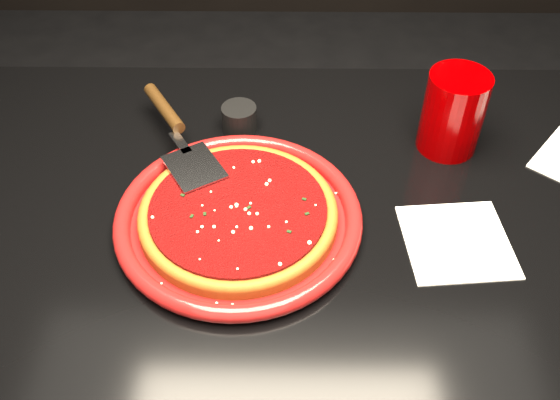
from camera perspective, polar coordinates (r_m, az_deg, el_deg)
The scene contains 11 objects.
table at distance 1.22m, azimuth 0.99°, elevation -13.94°, with size 1.20×0.80×0.75m, color black.
plate at distance 0.91m, azimuth -3.82°, elevation -1.61°, with size 0.36×0.36×0.03m, color maroon.
pizza_crust at distance 0.90m, azimuth -3.83°, elevation -1.43°, with size 0.29×0.29×0.01m, color brown.
pizza_crust_rim at distance 0.90m, azimuth -3.85°, elevation -1.12°, with size 0.29×0.29×0.02m, color brown.
pizza_sauce at distance 0.89m, azimuth -3.87°, elevation -0.89°, with size 0.26×0.26×0.01m, color #680A0A.
parmesan_dusting at distance 0.89m, azimuth -3.89°, elevation -0.57°, with size 0.25×0.25×0.01m, color beige, non-canonical shape.
basil_flecks at distance 0.89m, azimuth -3.88°, elevation -0.62°, with size 0.23×0.23×0.00m, color black, non-canonical shape.
pizza_server at distance 1.01m, azimuth -9.23°, elevation 6.06°, with size 0.09×0.31×0.02m, color silver, non-canonical shape.
cup at distance 1.04m, azimuth 15.54°, elevation 7.72°, with size 0.10×0.10×0.14m, color #8E0000.
napkin_a at distance 0.93m, azimuth 15.85°, elevation -3.67°, with size 0.15×0.15×0.00m, color white.
ramekin at distance 1.06m, azimuth -3.74°, elevation 7.45°, with size 0.06×0.06×0.05m, color black.
Camera 1 is at (-0.01, -0.62, 1.42)m, focal length 40.00 mm.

